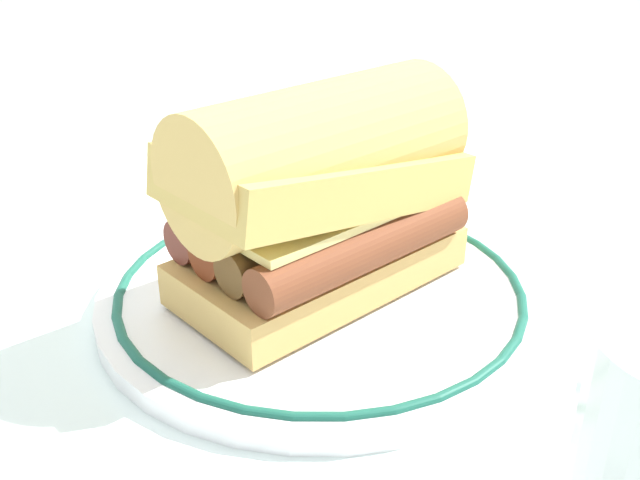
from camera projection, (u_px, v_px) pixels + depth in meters
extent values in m
plane|color=white|center=(300.00, 338.00, 0.43)|extent=(1.50, 1.50, 0.00)
cylinder|color=white|center=(320.00, 295.00, 0.47)|extent=(0.28, 0.28, 0.01)
torus|color=#195947|center=(320.00, 286.00, 0.46)|extent=(0.26, 0.26, 0.01)
cube|color=tan|center=(320.00, 264.00, 0.46)|extent=(0.19, 0.13, 0.03)
cylinder|color=brown|center=(365.00, 248.00, 0.42)|extent=(0.16, 0.06, 0.03)
cylinder|color=brown|center=(334.00, 233.00, 0.44)|extent=(0.16, 0.06, 0.03)
cylinder|color=maroon|center=(306.00, 219.00, 0.45)|extent=(0.16, 0.06, 0.03)
cylinder|color=brown|center=(280.00, 207.00, 0.47)|extent=(0.16, 0.06, 0.03)
cube|color=#EAD67A|center=(320.00, 202.00, 0.44)|extent=(0.16, 0.12, 0.01)
cube|color=tan|center=(320.00, 174.00, 0.43)|extent=(0.20, 0.13, 0.06)
cylinder|color=tan|center=(320.00, 150.00, 0.42)|extent=(0.19, 0.12, 0.08)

